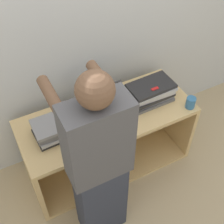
{
  "coord_description": "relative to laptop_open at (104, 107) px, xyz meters",
  "views": [
    {
      "loc": [
        -0.74,
        -1.24,
        2.47
      ],
      "look_at": [
        0.0,
        0.21,
        0.77
      ],
      "focal_mm": 50.0,
      "sensor_mm": 36.0,
      "label": 1
    }
  ],
  "objects": [
    {
      "name": "cart",
      "position": [
        0.0,
        0.01,
        -0.37
      ],
      "size": [
        1.43,
        0.59,
        0.65
      ],
      "color": "tan",
      "rests_on": "ground_plane"
    },
    {
      "name": "mug",
      "position": [
        0.65,
        -0.28,
        0.0
      ],
      "size": [
        0.08,
        0.08,
        0.1
      ],
      "color": "teal",
      "rests_on": "cart"
    },
    {
      "name": "laptop_open",
      "position": [
        0.0,
        0.0,
        0.0
      ],
      "size": [
        0.37,
        0.33,
        0.21
      ],
      "color": "#333338",
      "rests_on": "cart"
    },
    {
      "name": "laptop_stack_right",
      "position": [
        0.4,
        -0.06,
        0.04
      ],
      "size": [
        0.39,
        0.24,
        0.16
      ],
      "color": "slate",
      "rests_on": "cart"
    },
    {
      "name": "wall_back",
      "position": [
        0.0,
        0.35,
        0.51
      ],
      "size": [
        8.0,
        0.05,
        2.4
      ],
      "color": "silver",
      "rests_on": "ground_plane"
    },
    {
      "name": "ground_plane",
      "position": [
        0.0,
        -0.35,
        -0.69
      ],
      "size": [
        12.0,
        12.0,
        0.0
      ],
      "primitive_type": "plane",
      "color": "tan"
    },
    {
      "name": "person",
      "position": [
        -0.31,
        -0.55,
        0.08
      ],
      "size": [
        0.4,
        0.52,
        1.55
      ],
      "color": "#2D3342",
      "rests_on": "ground_plane"
    },
    {
      "name": "laptop_stack_left",
      "position": [
        -0.4,
        -0.05,
        0.02
      ],
      "size": [
        0.39,
        0.24,
        0.13
      ],
      "color": "#232326",
      "rests_on": "cart"
    },
    {
      "name": "inventory_tag",
      "position": [
        0.4,
        -0.11,
        0.12
      ],
      "size": [
        0.06,
        0.02,
        0.01
      ],
      "color": "red",
      "rests_on": "laptop_stack_right"
    }
  ]
}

